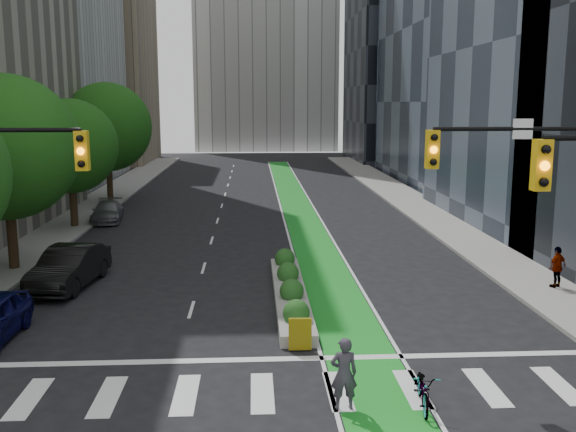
{
  "coord_description": "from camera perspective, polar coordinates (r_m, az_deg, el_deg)",
  "views": [
    {
      "loc": [
        -0.19,
        -16.76,
        7.52
      ],
      "look_at": [
        1.21,
        8.61,
        3.0
      ],
      "focal_mm": 40.0,
      "sensor_mm": 36.0,
      "label": 1
    }
  ],
  "objects": [
    {
      "name": "building_tan_far",
      "position": [
        85.27,
        -17.05,
        13.33
      ],
      "size": [
        14.0,
        16.0,
        26.0
      ],
      "primitive_type": "cube",
      "color": "tan",
      "rests_on": "ground"
    },
    {
      "name": "bicycle",
      "position": [
        16.88,
        11.94,
        -14.76
      ],
      "size": [
        0.89,
        1.93,
        0.98
      ],
      "primitive_type": "imported",
      "rotation": [
        0.0,
        0.0,
        -0.13
      ],
      "color": "gray",
      "rests_on": "ground"
    },
    {
      "name": "sidewalk_right",
      "position": [
        44.08,
        12.68,
        0.11
      ],
      "size": [
        3.6,
        90.0,
        0.15
      ],
      "primitive_type": "cube",
      "color": "gray",
      "rests_on": "ground"
    },
    {
      "name": "bike_lane_paint",
      "position": [
        47.46,
        0.74,
        0.97
      ],
      "size": [
        2.2,
        70.0,
        0.01
      ],
      "primitive_type": "cube",
      "color": "#1A9124",
      "rests_on": "ground"
    },
    {
      "name": "sidewalk_left",
      "position": [
        43.98,
        -18.41,
        -0.19
      ],
      "size": [
        3.6,
        90.0,
        0.15
      ],
      "primitive_type": "cube",
      "color": "gray",
      "rests_on": "ground"
    },
    {
      "name": "cyclist",
      "position": [
        16.31,
        4.98,
        -13.78
      ],
      "size": [
        0.7,
        0.47,
        1.86
      ],
      "primitive_type": "imported",
      "rotation": [
        0.0,
        0.0,
        3.18
      ],
      "color": "#39343F",
      "rests_on": "ground"
    },
    {
      "name": "pedestrian_far",
      "position": [
        28.02,
        22.82,
        -4.2
      ],
      "size": [
        1.06,
        0.83,
        1.68
      ],
      "primitive_type": "imported",
      "rotation": [
        0.0,
        0.0,
        3.64
      ],
      "color": "gray",
      "rests_on": "sidewalk_right"
    },
    {
      "name": "tree_mid",
      "position": [
        30.78,
        -23.82,
        5.6
      ],
      "size": [
        6.4,
        6.4,
        8.78
      ],
      "color": "black",
      "rests_on": "ground"
    },
    {
      "name": "parked_car_left_far",
      "position": [
        42.49,
        -15.76,
        0.38
      ],
      "size": [
        2.25,
        4.57,
        1.28
      ],
      "primitive_type": "imported",
      "rotation": [
        0.0,
        0.0,
        0.11
      ],
      "color": "slate",
      "rests_on": "ground"
    },
    {
      "name": "tree_far",
      "position": [
        49.98,
        -15.78,
        7.61
      ],
      "size": [
        6.6,
        6.6,
        9.0
      ],
      "color": "black",
      "rests_on": "ground"
    },
    {
      "name": "building_dark_end",
      "position": [
        87.37,
        10.54,
        14.17
      ],
      "size": [
        14.0,
        18.0,
        28.0
      ],
      "primitive_type": "cube",
      "color": "black",
      "rests_on": "ground"
    },
    {
      "name": "ground",
      "position": [
        18.37,
        -2.35,
        -14.09
      ],
      "size": [
        160.0,
        160.0,
        0.0
      ],
      "primitive_type": "plane",
      "color": "black",
      "rests_on": "ground"
    },
    {
      "name": "median_planter",
      "position": [
        24.88,
        0.19,
        -6.61
      ],
      "size": [
        1.2,
        10.26,
        1.1
      ],
      "color": "gray",
      "rests_on": "ground"
    },
    {
      "name": "signal_right",
      "position": [
        19.56,
        23.84,
        1.25
      ],
      "size": [
        5.82,
        0.51,
        7.2
      ],
      "color": "black",
      "rests_on": "ground"
    },
    {
      "name": "parked_car_left_mid",
      "position": [
        27.88,
        -18.88,
        -4.33
      ],
      "size": [
        2.43,
        5.28,
        1.68
      ],
      "primitive_type": "imported",
      "rotation": [
        0.0,
        0.0,
        -0.13
      ],
      "color": "black",
      "rests_on": "ground"
    },
    {
      "name": "tree_midfar",
      "position": [
        40.32,
        -18.8,
        5.89
      ],
      "size": [
        5.6,
        5.6,
        7.76
      ],
      "color": "black",
      "rests_on": "ground"
    }
  ]
}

